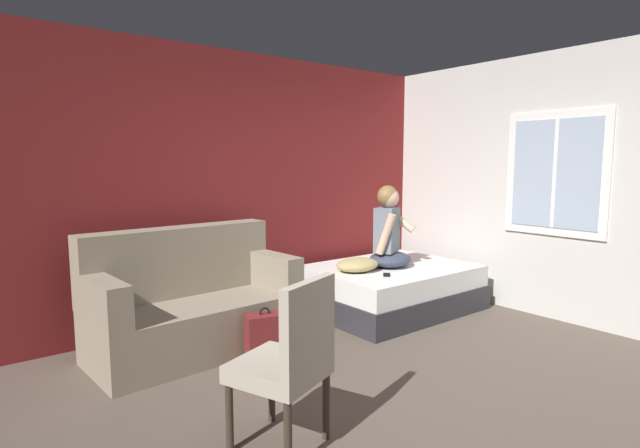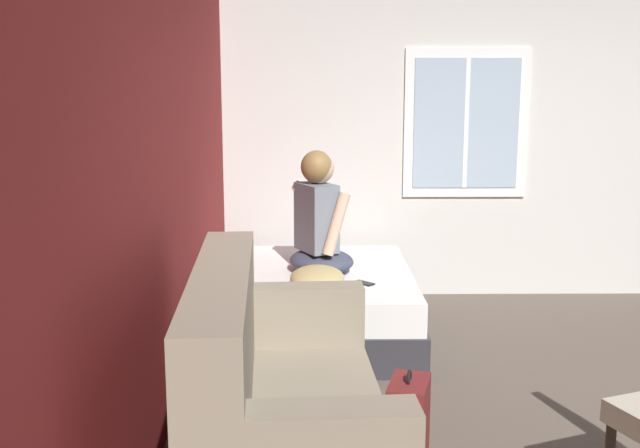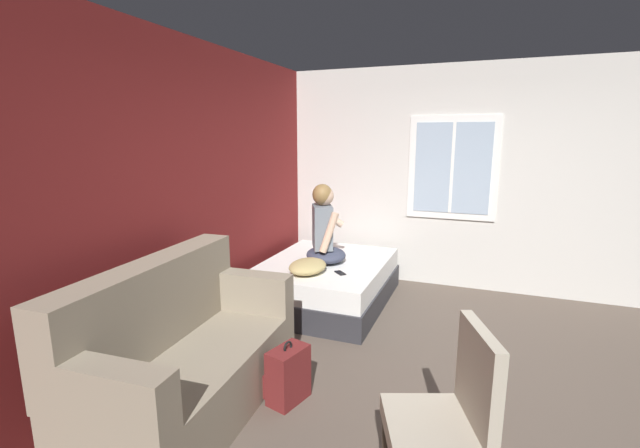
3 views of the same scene
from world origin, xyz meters
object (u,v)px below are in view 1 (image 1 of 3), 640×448
at_px(couch, 192,305).
at_px(throw_pillow, 357,265).
at_px(side_chair, 289,358).
at_px(cell_phone, 387,275).
at_px(bed, 390,288).
at_px(backpack, 265,339).
at_px(person_seated, 389,234).

xyz_separation_m(couch, throw_pillow, (1.73, -0.19, 0.16)).
xyz_separation_m(side_chair, cell_phone, (2.04, 1.24, -0.05)).
bearing_deg(cell_phone, bed, -96.46).
bearing_deg(bed, backpack, -167.88).
distance_m(bed, throw_pillow, 0.56).
bearing_deg(person_seated, bed, -16.02).
bearing_deg(side_chair, couch, 83.29).
bearing_deg(cell_phone, backpack, 48.47).
distance_m(side_chair, backpack, 1.30).
height_order(person_seated, backpack, person_seated).
bearing_deg(throw_pillow, side_chair, -141.25).
distance_m(backpack, cell_phone, 1.53).
height_order(bed, throw_pillow, throw_pillow).
xyz_separation_m(bed, person_seated, (-0.03, 0.01, 0.60)).
distance_m(couch, backpack, 0.73).
distance_m(side_chair, throw_pillow, 2.49).
relative_size(bed, throw_pillow, 3.65).
xyz_separation_m(bed, couch, (-2.19, 0.22, 0.16)).
bearing_deg(throw_pillow, person_seated, -2.44).
bearing_deg(cell_phone, couch, 28.82).
bearing_deg(person_seated, side_chair, -147.08).
bearing_deg(couch, throw_pillow, -6.38).
height_order(side_chair, backpack, side_chair).
height_order(bed, backpack, bed).
xyz_separation_m(side_chair, backpack, (0.54, 1.13, -0.34)).
xyz_separation_m(bed, backpack, (-1.86, -0.40, -0.04)).
bearing_deg(side_chair, throw_pillow, 38.75).
height_order(bed, person_seated, person_seated).
distance_m(couch, throw_pillow, 1.75).
relative_size(couch, throw_pillow, 3.64).
distance_m(bed, backpack, 1.90).
distance_m(couch, person_seated, 2.22).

